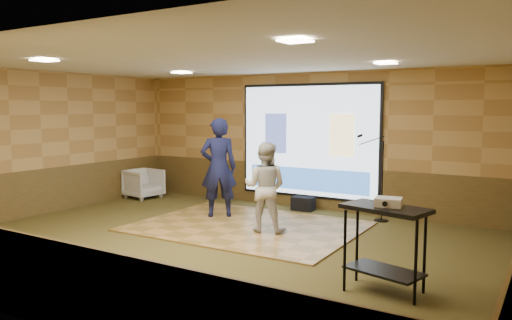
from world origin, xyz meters
The scene contains 18 objects.
ground centered at (0.00, 0.00, 0.00)m, with size 9.00×9.00×0.00m, color #363D1B.
room_shell centered at (0.00, 0.00, 2.09)m, with size 9.04×7.04×3.02m.
wainscot_back centered at (0.00, 3.48, 0.47)m, with size 9.00×0.04×0.95m, color #493618.
wainscot_front centered at (0.00, -3.48, 0.47)m, with size 9.00×0.04×0.95m, color #493618.
wainscot_left centered at (-4.48, 0.00, 0.47)m, with size 0.04×7.00×0.95m, color #493618.
projector_screen centered at (0.00, 3.44, 1.47)m, with size 3.32×0.06×2.52m.
downlight_nw centered at (-2.20, 1.80, 2.97)m, with size 0.32×0.32×0.02m, color #FFE4BF.
downlight_ne centered at (2.20, 1.80, 2.97)m, with size 0.32×0.32×0.02m, color #FFE4BF.
downlight_sw centered at (-2.20, -1.50, 2.97)m, with size 0.32×0.32×0.02m, color #FFE4BF.
downlight_se centered at (2.20, -1.50, 2.97)m, with size 0.32×0.32×0.02m, color #FFE4BF.
dance_floor centered at (-0.17, 1.22, 0.01)m, with size 4.05×3.08×0.03m, color #A7783D.
player_left centered at (-1.10, 1.60, 1.03)m, with size 0.73×0.48×2.00m, color #12153A.
player_right centered at (0.33, 1.02, 0.83)m, with size 0.78×0.61×1.60m, color #BCB7AC.
av_table centered at (3.02, -0.70, 0.76)m, with size 1.01×0.53×1.06m.
projector centered at (3.04, -0.67, 1.11)m, with size 0.31×0.26×0.10m, color white.
mic_stand centered at (1.75, 3.04, 0.49)m, with size 0.67×0.28×1.71m.
banquet_chair centered at (-4.00, 2.44, 0.36)m, with size 0.77×0.79×0.72m, color gray.
duffel_bag centered at (0.03, 3.16, 0.15)m, with size 0.47×0.31×0.29m, color black.
Camera 1 is at (4.77, -6.51, 2.24)m, focal length 35.00 mm.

